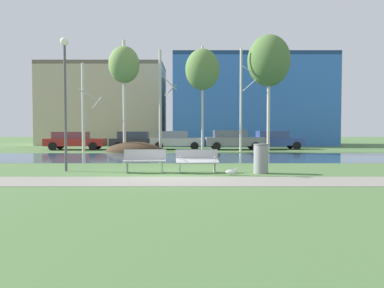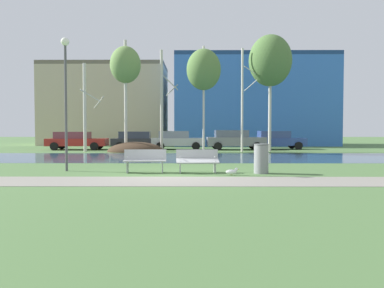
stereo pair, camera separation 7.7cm
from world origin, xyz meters
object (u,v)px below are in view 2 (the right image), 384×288
(bench_left, at_px, (145,160))
(parked_wagon_fourth_grey, at_px, (235,139))
(seagull, at_px, (232,172))
(parked_suv_fifth_blue, at_px, (277,140))
(parked_van_nearest_red, at_px, (76,140))
(parked_hatch_third_silver, at_px, (177,140))
(parked_sedan_second_dark, at_px, (138,140))
(streetlamp, at_px, (66,82))
(trash_bin, at_px, (261,158))
(bench_right, at_px, (197,160))

(bench_left, xyz_separation_m, parked_wagon_fourth_grey, (5.13, 16.14, 0.36))
(seagull, xyz_separation_m, parked_suv_fifth_blue, (5.53, 17.84, 0.66))
(parked_suv_fifth_blue, bearing_deg, seagull, -107.21)
(seagull, height_order, parked_van_nearest_red, parked_van_nearest_red)
(parked_hatch_third_silver, bearing_deg, seagull, -80.90)
(parked_van_nearest_red, distance_m, parked_wagon_fourth_grey, 12.85)
(bench_left, relative_size, parked_sedan_second_dark, 0.36)
(parked_hatch_third_silver, bearing_deg, parked_suv_fifth_blue, 3.91)
(bench_left, distance_m, parked_suv_fifth_blue, 19.13)
(streetlamp, bearing_deg, trash_bin, -5.70)
(bench_right, distance_m, parked_van_nearest_red, 18.75)
(streetlamp, height_order, parked_sedan_second_dark, streetlamp)
(trash_bin, bearing_deg, parked_van_nearest_red, 126.57)
(seagull, relative_size, parked_van_nearest_red, 0.10)
(bench_left, relative_size, parked_hatch_third_silver, 0.37)
(trash_bin, distance_m, parked_suv_fifth_blue, 17.80)
(bench_left, xyz_separation_m, parked_van_nearest_red, (-7.73, 16.04, 0.30))
(seagull, distance_m, streetlamp, 7.31)
(seagull, xyz_separation_m, streetlamp, (-6.36, 1.34, 3.35))
(bench_right, relative_size, parked_suv_fifth_blue, 0.37)
(trash_bin, relative_size, parked_sedan_second_dark, 0.24)
(parked_van_nearest_red, relative_size, parked_sedan_second_dark, 1.06)
(streetlamp, height_order, parked_suv_fifth_blue, streetlamp)
(parked_van_nearest_red, relative_size, parked_wagon_fourth_grey, 1.01)
(bench_right, height_order, parked_wagon_fourth_grey, parked_wagon_fourth_grey)
(bench_right, distance_m, parked_wagon_fourth_grey, 16.45)
(parked_van_nearest_red, height_order, parked_sedan_second_dark, parked_sedan_second_dark)
(bench_left, bearing_deg, seagull, -14.30)
(trash_bin, distance_m, seagull, 1.36)
(bench_right, bearing_deg, parked_hatch_third_silver, 95.36)
(parked_van_nearest_red, bearing_deg, parked_wagon_fourth_grey, 0.43)
(parked_hatch_third_silver, bearing_deg, parked_sedan_second_dark, 174.75)
(streetlamp, distance_m, parked_sedan_second_dark, 16.46)
(bench_right, relative_size, trash_bin, 1.49)
(parked_hatch_third_silver, height_order, parked_wagon_fourth_grey, parked_wagon_fourth_grey)
(streetlamp, xyz_separation_m, parked_suv_fifth_blue, (11.88, 16.50, -2.69))
(bench_right, xyz_separation_m, parked_hatch_third_silver, (-1.54, 16.46, 0.32))
(parked_hatch_third_silver, relative_size, parked_wagon_fourth_grey, 0.92)
(parked_sedan_second_dark, distance_m, parked_wagon_fourth_grey, 7.96)
(bench_left, distance_m, streetlamp, 4.40)
(parked_sedan_second_dark, relative_size, parked_suv_fifth_blue, 1.01)
(parked_suv_fifth_blue, bearing_deg, trash_bin, -104.26)
(parked_van_nearest_red, bearing_deg, seagull, -57.05)
(bench_right, height_order, trash_bin, trash_bin)
(seagull, relative_size, parked_wagon_fourth_grey, 0.10)
(streetlamp, distance_m, parked_wagon_fourth_grey, 17.88)
(parked_sedan_second_dark, bearing_deg, parked_wagon_fourth_grey, -4.42)
(bench_left, relative_size, parked_wagon_fourth_grey, 0.35)
(parked_hatch_third_silver, bearing_deg, parked_van_nearest_red, -177.11)
(trash_bin, relative_size, streetlamp, 0.21)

